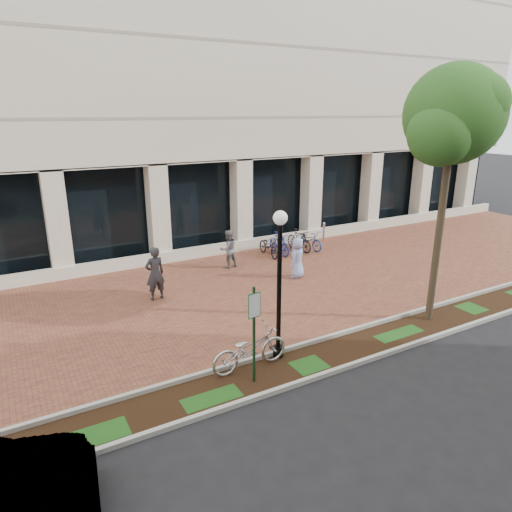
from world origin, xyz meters
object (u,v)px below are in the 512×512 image
pedestrian_right (298,258)px  lamppost (279,277)px  pedestrian_mid (228,249)px  street_tree (453,122)px  bollard (324,232)px  pedestrian_left (155,274)px  locked_bicycle (250,349)px  bike_rack_cluster (289,242)px  parking_sign (254,323)px

pedestrian_right → lamppost: bearing=23.1°
lamppost → pedestrian_mid: lamppost is taller
street_tree → bollard: bearing=73.8°
street_tree → pedestrian_left: size_ratio=3.98×
pedestrian_left → pedestrian_right: pedestrian_left is taller
street_tree → pedestrian_right: bearing=106.5°
locked_bicycle → bike_rack_cluster: 10.17m
parking_sign → bollard: size_ratio=2.47×
locked_bicycle → pedestrian_left: pedestrian_left is taller
locked_bicycle → bike_rack_cluster: size_ratio=0.70×
pedestrian_right → bike_rack_cluster: size_ratio=0.53×
parking_sign → bike_rack_cluster: parking_sign is taller
lamppost → bike_rack_cluster: (5.45, 7.74, -1.77)m
street_tree → pedestrian_mid: street_tree is taller
lamppost → bike_rack_cluster: 9.63m
pedestrian_right → bike_rack_cluster: pedestrian_right is taller
locked_bicycle → pedestrian_right: size_ratio=1.32×
pedestrian_right → bollard: size_ratio=1.60×
parking_sign → street_tree: 7.94m
street_tree → bollard: size_ratio=7.58×
parking_sign → bike_rack_cluster: (6.60, 8.49, -1.08)m
lamppost → street_tree: size_ratio=0.53×
pedestrian_left → parking_sign: bearing=87.4°
lamppost → bike_rack_cluster: bearing=54.8°
pedestrian_left → bike_rack_cluster: 7.48m
street_tree → pedestrian_left: 10.39m
parking_sign → locked_bicycle: size_ratio=1.17×
pedestrian_mid → bike_rack_cluster: pedestrian_mid is taller
locked_bicycle → bike_rack_cluster: locked_bicycle is taller
parking_sign → bike_rack_cluster: size_ratio=0.82×
pedestrian_right → bollard: pedestrian_right is taller
pedestrian_mid → parking_sign: bearing=60.9°
lamppost → locked_bicycle: size_ratio=1.89×
parking_sign → lamppost: bearing=27.2°
parking_sign → locked_bicycle: parking_sign is taller
pedestrian_left → pedestrian_mid: pedestrian_left is taller
locked_bicycle → pedestrian_left: bearing=5.6°
street_tree → lamppost: bearing=176.4°
parking_sign → pedestrian_mid: parking_sign is taller
pedestrian_mid → bollard: size_ratio=1.61×
pedestrian_left → locked_bicycle: bearing=89.8°
pedestrian_left → pedestrian_mid: 4.12m
pedestrian_left → pedestrian_right: bearing=167.1°
pedestrian_left → bollard: (9.61, 3.09, -0.44)m
pedestrian_right → bollard: 5.48m
locked_bicycle → bollard: size_ratio=2.11×
street_tree → pedestrian_right: size_ratio=4.74×
pedestrian_right → bike_rack_cluster: 3.33m
bollard → lamppost: bearing=-133.4°
pedestrian_right → parking_sign: bearing=19.9°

